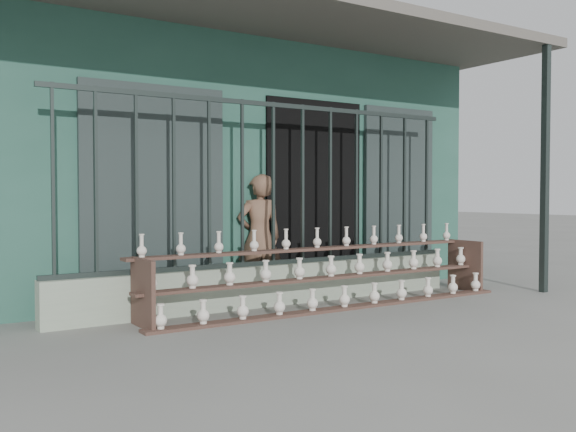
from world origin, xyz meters
TOP-DOWN VIEW (x-y plane):
  - ground at (0.00, 0.00)m, footprint 60.00×60.00m
  - workshop_building at (0.00, 4.23)m, footprint 7.40×6.60m
  - parapet_wall at (0.00, 1.30)m, footprint 5.00×0.20m
  - security_fence at (-0.00, 1.30)m, footprint 5.00×0.04m
  - shelf_rack at (0.49, 0.89)m, footprint 4.50×0.68m
  - elderly_woman at (0.04, 1.68)m, footprint 0.60×0.45m

SIDE VIEW (x-z plane):
  - ground at x=0.00m, z-range 0.00..0.00m
  - parapet_wall at x=0.00m, z-range 0.00..0.45m
  - shelf_rack at x=0.49m, z-range -0.07..0.79m
  - elderly_woman at x=0.04m, z-range 0.00..1.46m
  - security_fence at x=0.00m, z-range 0.45..2.25m
  - workshop_building at x=0.00m, z-range 0.02..3.23m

